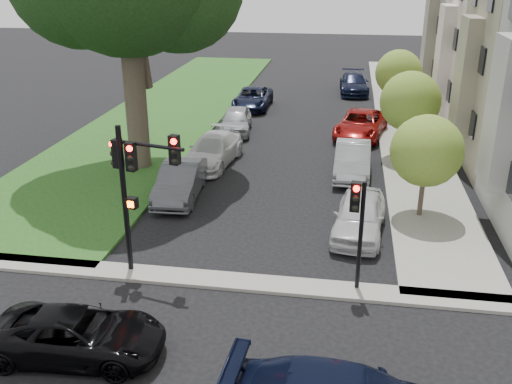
# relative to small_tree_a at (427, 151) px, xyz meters

# --- Properties ---
(ground) EXTENTS (140.00, 140.00, 0.00)m
(ground) POSITION_rel_small_tree_a_xyz_m (-6.20, -8.23, -2.82)
(ground) COLOR black
(ground) RESTS_ON ground
(grass_strip) EXTENTS (8.00, 44.00, 0.12)m
(grass_strip) POSITION_rel_small_tree_a_xyz_m (-15.20, 15.77, -2.76)
(grass_strip) COLOR #164A14
(grass_strip) RESTS_ON ground
(sidewalk_right) EXTENTS (3.50, 44.00, 0.12)m
(sidewalk_right) POSITION_rel_small_tree_a_xyz_m (0.55, 15.77, -2.76)
(sidewalk_right) COLOR #9D9B92
(sidewalk_right) RESTS_ON ground
(sidewalk_cross) EXTENTS (60.00, 1.00, 0.12)m
(sidewalk_cross) POSITION_rel_small_tree_a_xyz_m (-6.20, -6.23, -2.76)
(sidewalk_cross) COLOR #9D9B92
(sidewalk_cross) RESTS_ON ground
(house_d) EXTENTS (7.70, 7.55, 15.97)m
(house_d) POSITION_rel_small_tree_a_xyz_m (6.25, 22.27, 4.11)
(house_d) COLOR gray
(house_d) RESTS_ON ground
(small_tree_a) EXTENTS (2.83, 2.83, 4.25)m
(small_tree_a) POSITION_rel_small_tree_a_xyz_m (0.00, 0.00, 0.00)
(small_tree_a) COLOR #362F25
(small_tree_a) RESTS_ON ground
(small_tree_b) EXTENTS (3.06, 3.06, 4.59)m
(small_tree_b) POSITION_rel_small_tree_a_xyz_m (0.00, 7.44, 0.23)
(small_tree_b) COLOR #362F25
(small_tree_b) RESTS_ON ground
(small_tree_c) EXTENTS (2.97, 2.97, 4.46)m
(small_tree_c) POSITION_rel_small_tree_a_xyz_m (-0.00, 15.88, 0.14)
(small_tree_c) COLOR #362F25
(small_tree_c) RESTS_ON ground
(traffic_signal_main) EXTENTS (2.47, 0.71, 5.05)m
(traffic_signal_main) POSITION_rel_small_tree_a_xyz_m (-9.60, -5.99, 0.66)
(traffic_signal_main) COLOR black
(traffic_signal_main) RESTS_ON ground
(traffic_signal_secondary) EXTENTS (0.47, 0.38, 3.69)m
(traffic_signal_secondary) POSITION_rel_small_tree_a_xyz_m (-2.65, -6.03, -0.25)
(traffic_signal_secondary) COLOR black
(traffic_signal_secondary) RESTS_ON ground
(car_cross_near) EXTENTS (4.70, 2.37, 1.27)m
(car_cross_near) POSITION_rel_small_tree_a_xyz_m (-9.77, -10.41, -2.19)
(car_cross_near) COLOR black
(car_cross_near) RESTS_ON ground
(car_parked_0) EXTENTS (2.28, 4.67, 1.54)m
(car_parked_0) POSITION_rel_small_tree_a_xyz_m (-2.45, -1.92, -2.06)
(car_parked_0) COLOR silver
(car_parked_0) RESTS_ON ground
(car_parked_1) EXTENTS (1.74, 4.78, 1.57)m
(car_parked_1) POSITION_rel_small_tree_a_xyz_m (-2.74, 4.53, -2.04)
(car_parked_1) COLOR #999BA0
(car_parked_1) RESTS_ON ground
(car_parked_2) EXTENTS (3.51, 5.82, 1.51)m
(car_parked_2) POSITION_rel_small_tree_a_xyz_m (-2.28, 11.18, -2.07)
(car_parked_2) COLOR maroon
(car_parked_2) RESTS_ON ground
(car_parked_4) EXTENTS (2.38, 5.37, 1.53)m
(car_parked_4) POSITION_rel_small_tree_a_xyz_m (-2.70, 23.11, -2.06)
(car_parked_4) COLOR black
(car_parked_4) RESTS_ON ground
(car_parked_5) EXTENTS (1.93, 4.76, 1.53)m
(car_parked_5) POSITION_rel_small_tree_a_xyz_m (-10.14, 0.42, -2.06)
(car_parked_5) COLOR #3F4247
(car_parked_5) RESTS_ON ground
(car_parked_6) EXTENTS (2.66, 5.34, 1.49)m
(car_parked_6) POSITION_rel_small_tree_a_xyz_m (-9.76, 5.01, -2.08)
(car_parked_6) COLOR silver
(car_parked_6) RESTS_ON ground
(car_parked_7) EXTENTS (2.29, 4.59, 1.50)m
(car_parked_7) POSITION_rel_small_tree_a_xyz_m (-9.71, 10.93, -2.07)
(car_parked_7) COLOR #999BA0
(car_parked_7) RESTS_ON ground
(car_parked_8) EXTENTS (2.36, 5.10, 1.41)m
(car_parked_8) POSITION_rel_small_tree_a_xyz_m (-9.72, 17.10, -2.12)
(car_parked_8) COLOR black
(car_parked_8) RESTS_ON ground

